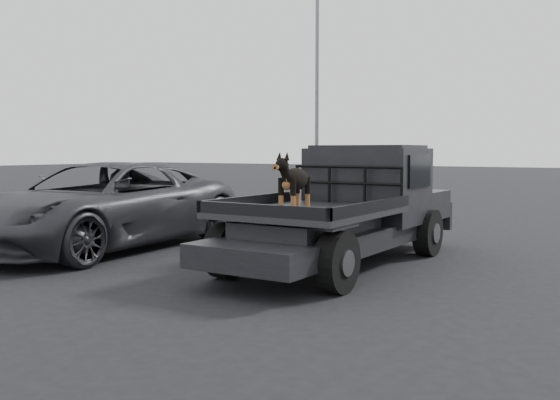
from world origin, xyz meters
The scene contains 7 objects.
ground centered at (0.00, 0.00, 0.00)m, with size 120.00×120.00×0.00m, color black.
flatbed_ute centered at (0.24, 2.00, 0.46)m, with size 2.00×5.40×0.92m, color black, non-canonical shape.
ute_cab centered at (0.24, 2.95, 1.36)m, with size 1.72×1.30×0.88m, color black, non-canonical shape.
headache_rack centered at (0.24, 2.20, 1.20)m, with size 1.80×0.08×0.55m, color black, non-canonical shape.
dog centered at (0.31, 0.56, 1.29)m, with size 0.32×0.60×0.74m, color black, non-canonical shape.
parked_suv centered at (-4.01, 1.15, 0.76)m, with size 2.51×5.44×1.51m, color #303035.
floodlight_near centered at (-10.41, 20.24, 7.58)m, with size 1.08×0.28×13.97m.
Camera 1 is at (4.47, -6.29, 1.72)m, focal length 40.00 mm.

